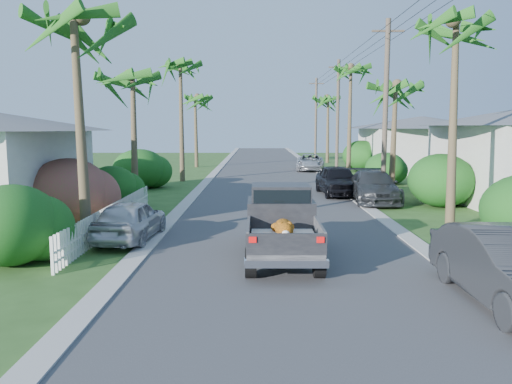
{
  "coord_description": "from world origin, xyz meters",
  "views": [
    {
      "loc": [
        -0.8,
        -12.27,
        3.74
      ],
      "look_at": [
        -0.86,
        5.59,
        1.4
      ],
      "focal_mm": 35.0,
      "sensor_mm": 36.0,
      "label": 1
    }
  ],
  "objects_px": {
    "parked_car_rf": "(338,180)",
    "palm_r_b": "(395,85)",
    "pickup_truck": "(281,221)",
    "palm_r_a": "(458,22)",
    "utility_pole_c": "(338,116)",
    "parked_car_rd": "(310,163)",
    "utility_pole_b": "(385,109)",
    "utility_pole_d": "(316,119)",
    "parked_car_ln": "(131,220)",
    "palm_r_d": "(328,97)",
    "palm_l_a": "(75,18)",
    "palm_l_d": "(195,97)",
    "palm_r_c": "(351,68)",
    "house_right_far": "(421,146)",
    "parked_car_rm": "(373,187)",
    "parked_car_rn": "(510,268)",
    "palm_l_c": "(180,64)",
    "palm_l_b": "(132,76)"
  },
  "relations": [
    {
      "from": "palm_r_a",
      "to": "palm_r_b",
      "type": "height_order",
      "value": "palm_r_a"
    },
    {
      "from": "utility_pole_c",
      "to": "palm_r_b",
      "type": "bearing_deg",
      "value": -85.6
    },
    {
      "from": "parked_car_rd",
      "to": "palm_l_d",
      "type": "distance_m",
      "value": 12.25
    },
    {
      "from": "parked_car_rn",
      "to": "palm_l_b",
      "type": "height_order",
      "value": "palm_l_b"
    },
    {
      "from": "palm_l_a",
      "to": "parked_car_rn",
      "type": "bearing_deg",
      "value": -25.56
    },
    {
      "from": "parked_car_rd",
      "to": "utility_pole_d",
      "type": "relative_size",
      "value": 0.56
    },
    {
      "from": "utility_pole_b",
      "to": "palm_r_a",
      "type": "bearing_deg",
      "value": -84.29
    },
    {
      "from": "utility_pole_d",
      "to": "parked_car_rd",
      "type": "bearing_deg",
      "value": -98.56
    },
    {
      "from": "palm_l_b",
      "to": "palm_r_b",
      "type": "xyz_separation_m",
      "value": [
        13.4,
        3.0,
        -0.2
      ]
    },
    {
      "from": "pickup_truck",
      "to": "utility_pole_c",
      "type": "bearing_deg",
      "value": 77.6
    },
    {
      "from": "palm_r_c",
      "to": "parked_car_rm",
      "type": "bearing_deg",
      "value": -95.08
    },
    {
      "from": "palm_r_d",
      "to": "palm_l_a",
      "type": "bearing_deg",
      "value": -108.94
    },
    {
      "from": "pickup_truck",
      "to": "parked_car_ln",
      "type": "xyz_separation_m",
      "value": [
        -4.88,
        1.9,
        -0.33
      ]
    },
    {
      "from": "parked_car_rf",
      "to": "palm_l_d",
      "type": "height_order",
      "value": "palm_l_d"
    },
    {
      "from": "utility_pole_d",
      "to": "palm_l_d",
      "type": "bearing_deg",
      "value": -143.36
    },
    {
      "from": "house_right_far",
      "to": "palm_r_b",
      "type": "bearing_deg",
      "value": -113.11
    },
    {
      "from": "utility_pole_b",
      "to": "palm_l_d",
      "type": "bearing_deg",
      "value": 119.95
    },
    {
      "from": "palm_l_d",
      "to": "palm_l_a",
      "type": "bearing_deg",
      "value": -89.45
    },
    {
      "from": "palm_l_a",
      "to": "utility_pole_d",
      "type": "relative_size",
      "value": 0.91
    },
    {
      "from": "palm_r_d",
      "to": "palm_r_c",
      "type": "bearing_deg",
      "value": -91.23
    },
    {
      "from": "palm_r_b",
      "to": "palm_l_b",
      "type": "bearing_deg",
      "value": -167.38
    },
    {
      "from": "palm_l_a",
      "to": "house_right_far",
      "type": "xyz_separation_m",
      "value": [
        19.2,
        27.0,
        -4.81
      ]
    },
    {
      "from": "utility_pole_c",
      "to": "utility_pole_d",
      "type": "bearing_deg",
      "value": 90.0
    },
    {
      "from": "palm_r_c",
      "to": "utility_pole_b",
      "type": "bearing_deg",
      "value": -92.64
    },
    {
      "from": "parked_car_rf",
      "to": "palm_r_b",
      "type": "bearing_deg",
      "value": -2.94
    },
    {
      "from": "parked_car_ln",
      "to": "parked_car_rf",
      "type": "bearing_deg",
      "value": -123.82
    },
    {
      "from": "parked_car_rm",
      "to": "parked_car_rf",
      "type": "xyz_separation_m",
      "value": [
        -1.4,
        2.5,
        0.05
      ]
    },
    {
      "from": "parked_car_rm",
      "to": "parked_car_rd",
      "type": "bearing_deg",
      "value": 96.88
    },
    {
      "from": "palm_l_a",
      "to": "utility_pole_d",
      "type": "height_order",
      "value": "utility_pole_d"
    },
    {
      "from": "parked_car_rd",
      "to": "palm_r_c",
      "type": "height_order",
      "value": "palm_r_c"
    },
    {
      "from": "parked_car_rm",
      "to": "utility_pole_c",
      "type": "bearing_deg",
      "value": 90.55
    },
    {
      "from": "parked_car_rd",
      "to": "palm_l_b",
      "type": "xyz_separation_m",
      "value": [
        -10.51,
        -18.44,
        5.45
      ]
    },
    {
      "from": "house_right_far",
      "to": "parked_car_rm",
      "type": "bearing_deg",
      "value": -114.56
    },
    {
      "from": "palm_r_a",
      "to": "palm_l_c",
      "type": "bearing_deg",
      "value": 127.55
    },
    {
      "from": "parked_car_rn",
      "to": "palm_r_a",
      "type": "relative_size",
      "value": 0.56
    },
    {
      "from": "parked_car_ln",
      "to": "palm_l_c",
      "type": "bearing_deg",
      "value": -82.87
    },
    {
      "from": "utility_pole_b",
      "to": "house_right_far",
      "type": "bearing_deg",
      "value": 66.48
    },
    {
      "from": "palm_l_a",
      "to": "palm_l_c",
      "type": "distance_m",
      "value": 19.03
    },
    {
      "from": "palm_l_b",
      "to": "utility_pole_c",
      "type": "distance_m",
      "value": 20.3
    },
    {
      "from": "pickup_truck",
      "to": "parked_car_rm",
      "type": "relative_size",
      "value": 0.97
    },
    {
      "from": "palm_r_b",
      "to": "utility_pole_d",
      "type": "height_order",
      "value": "utility_pole_d"
    },
    {
      "from": "pickup_truck",
      "to": "utility_pole_b",
      "type": "height_order",
      "value": "utility_pole_b"
    },
    {
      "from": "parked_car_rm",
      "to": "parked_car_rd",
      "type": "distance_m",
      "value": 17.99
    },
    {
      "from": "pickup_truck",
      "to": "palm_r_a",
      "type": "distance_m",
      "value": 9.91
    },
    {
      "from": "palm_r_b",
      "to": "house_right_far",
      "type": "height_order",
      "value": "palm_r_b"
    },
    {
      "from": "palm_r_a",
      "to": "parked_car_rn",
      "type": "bearing_deg",
      "value": -102.55
    },
    {
      "from": "parked_car_rf",
      "to": "parked_car_ln",
      "type": "distance_m",
      "value": 14.04
    },
    {
      "from": "palm_l_c",
      "to": "palm_l_b",
      "type": "bearing_deg",
      "value": -94.57
    },
    {
      "from": "parked_car_rd",
      "to": "utility_pole_b",
      "type": "relative_size",
      "value": 0.56
    },
    {
      "from": "palm_r_b",
      "to": "palm_r_d",
      "type": "distance_m",
      "value": 25.01
    }
  ]
}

